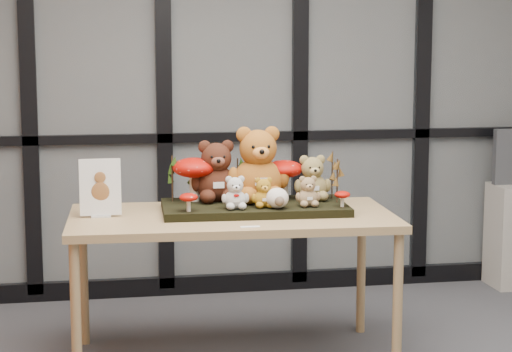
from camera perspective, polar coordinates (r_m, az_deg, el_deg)
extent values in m
plane|color=#B4B1AA|center=(6.10, -1.48, 5.74)|extent=(5.00, 0.00, 5.00)
cube|color=#2D383F|center=(6.07, -1.44, 5.72)|extent=(4.90, 0.02, 2.70)
cube|color=black|center=(6.28, -1.39, -6.58)|extent=(4.90, 0.06, 0.12)
cube|color=black|center=(6.10, -1.42, 2.44)|extent=(4.90, 0.06, 0.06)
cube|color=black|center=(6.01, -13.83, 5.45)|extent=(0.10, 0.06, 2.70)
cube|color=black|center=(6.02, -5.69, 5.66)|extent=(0.10, 0.06, 2.70)
cube|color=black|center=(6.16, 2.73, 5.76)|extent=(0.10, 0.06, 2.70)
cube|color=black|center=(6.40, 10.20, 5.74)|extent=(0.10, 0.06, 2.70)
cube|color=tan|center=(4.82, -1.49, -2.62)|extent=(1.71, 0.91, 0.04)
cylinder|color=tan|center=(4.54, -11.02, -8.61)|extent=(0.05, 0.05, 0.75)
cylinder|color=tan|center=(5.25, -10.56, -6.24)|extent=(0.05, 0.05, 0.75)
cylinder|color=tan|center=(4.71, 8.70, -7.90)|extent=(0.05, 0.05, 0.75)
cylinder|color=tan|center=(5.40, 6.49, -5.73)|extent=(0.05, 0.05, 0.75)
cube|color=black|center=(4.89, -0.10, -1.96)|extent=(0.99, 0.53, 0.04)
cube|color=silver|center=(4.81, -9.52, -2.44)|extent=(0.10, 0.06, 0.01)
cube|color=white|center=(4.79, -9.57, -0.68)|extent=(0.21, 0.04, 0.29)
ellipsoid|color=brown|center=(4.78, -9.56, -0.98)|extent=(0.09, 0.01, 0.10)
ellipsoid|color=brown|center=(4.77, -9.58, -0.09)|extent=(0.06, 0.01, 0.06)
cube|color=white|center=(4.50, -0.36, -3.14)|extent=(0.09, 0.03, 0.00)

